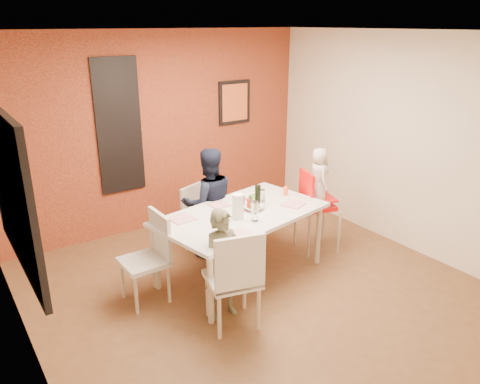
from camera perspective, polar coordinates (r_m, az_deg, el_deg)
ground at (r=5.29m, az=1.87°, el=-11.69°), size 4.50×4.50×0.00m
ceiling at (r=4.50m, az=2.28°, el=19.01°), size 4.50×4.50×0.02m
wall_back at (r=6.60m, az=-9.65°, el=7.26°), size 4.50×0.02×2.70m
wall_front at (r=3.32m, az=25.84°, el=-7.62°), size 4.50×0.02×2.70m
wall_left at (r=3.91m, az=-25.65°, el=-3.48°), size 0.02×4.50×2.70m
wall_right at (r=6.27m, az=18.97°, el=5.78°), size 0.02×4.50×2.70m
brick_accent_wall at (r=6.59m, az=-9.57°, el=7.23°), size 4.50×0.02×2.70m
picture_window_frame at (r=4.04m, az=-26.14°, el=0.18°), size 0.05×1.70×1.30m
picture_window_pane at (r=4.04m, az=-25.94°, el=0.22°), size 0.02×1.55×1.15m
glassblock_strip at (r=6.32m, az=-14.56°, el=7.73°), size 0.55×0.03×1.70m
glassblock_surround at (r=6.32m, az=-14.54°, el=7.72°), size 0.60×0.03×1.76m
art_print_frame at (r=7.09m, az=-0.69°, el=10.87°), size 0.54×0.03×0.64m
art_print_canvas at (r=7.07m, az=-0.62°, el=10.86°), size 0.44×0.01×0.54m
dining_table at (r=5.22m, az=0.19°, el=-3.21°), size 2.05×1.38×0.79m
chair_near at (r=4.39m, az=-0.56°, el=-10.15°), size 0.58×0.58×1.02m
chair_far at (r=5.98m, az=-5.13°, el=-2.75°), size 0.51×0.51×0.84m
chair_left at (r=4.96m, az=-10.81°, el=-7.27°), size 0.45×0.45×0.95m
high_chair at (r=5.94m, az=9.08°, el=-1.35°), size 0.55×0.55×1.06m
child_near at (r=4.58m, az=-2.06°, el=-8.81°), size 0.42×0.28×1.14m
child_far at (r=5.73m, az=-3.83°, el=-1.37°), size 0.79×0.68×1.39m
toddler at (r=5.83m, az=9.56°, el=1.86°), size 0.33×0.41×0.72m
plate_near_left at (r=4.67m, az=0.07°, el=-5.12°), size 0.25×0.25×0.01m
plate_far_mid at (r=5.40m, az=-2.51°, el=-1.55°), size 0.22×0.22×0.01m
plate_near_right at (r=5.44m, az=6.48°, el=-1.47°), size 0.30×0.30×0.01m
plate_far_left at (r=5.06m, az=-7.05°, el=-3.23°), size 0.26×0.26×0.01m
salad_bowl_a at (r=5.25m, az=1.64°, el=-1.91°), size 0.29×0.29×0.06m
salad_bowl_b at (r=5.55m, az=1.79°, el=-0.69°), size 0.23×0.23×0.05m
wine_bottle at (r=5.31m, az=2.18°, el=-0.52°), size 0.07×0.07×0.26m
wine_glass_a at (r=4.95m, az=1.83°, el=-2.35°), size 0.08×0.08×0.22m
wine_glass_b at (r=5.34m, az=2.69°, el=-0.73°), size 0.07×0.07×0.20m
paper_towel_roll at (r=4.99m, az=-0.27°, el=-1.77°), size 0.12×0.12×0.28m
condiment_red at (r=5.20m, az=1.05°, el=-1.61°), size 0.04×0.04×0.15m
condiment_green at (r=5.28m, az=1.30°, el=-1.23°), size 0.04×0.04×0.16m
condiment_brown at (r=5.27m, az=0.38°, el=-1.29°), size 0.04×0.04×0.15m
sippy_cup at (r=5.71m, az=5.56°, el=0.10°), size 0.06×0.06×0.10m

